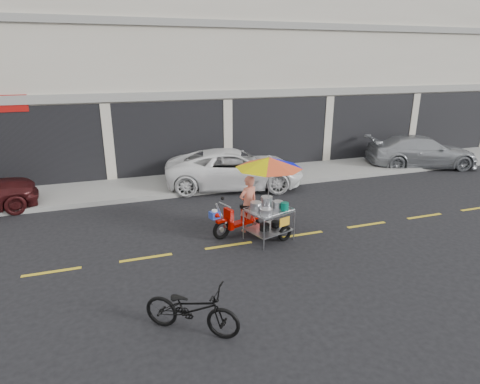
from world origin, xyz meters
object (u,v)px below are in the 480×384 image
object	(u,v)px
silver_pickup	(421,152)
near_bicycle	(192,309)
food_vendor_rig	(261,185)
white_pickup	(235,169)

from	to	relation	value
silver_pickup	near_bicycle	size ratio (longest dim) A/B	2.69
near_bicycle	food_vendor_rig	world-z (taller)	food_vendor_rig
near_bicycle	silver_pickup	bearing A→B (deg)	-20.97
silver_pickup	food_vendor_rig	bearing A→B (deg)	134.21
white_pickup	near_bicycle	xyz separation A→B (m)	(-3.20, -7.46, -0.23)
white_pickup	near_bicycle	world-z (taller)	white_pickup
white_pickup	silver_pickup	bearing A→B (deg)	-75.22
white_pickup	food_vendor_rig	distance (m)	4.33
food_vendor_rig	white_pickup	bearing A→B (deg)	62.74
silver_pickup	food_vendor_rig	size ratio (longest dim) A/B	1.80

